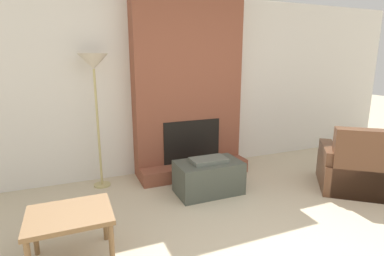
# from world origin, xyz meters

# --- Properties ---
(wall_back) EXTENTS (8.27, 0.06, 2.60)m
(wall_back) POSITION_xyz_m (0.00, 2.77, 1.30)
(wall_back) COLOR silver
(wall_back) RESTS_ON ground_plane
(fireplace) EXTENTS (1.61, 0.60, 2.60)m
(fireplace) POSITION_xyz_m (0.00, 2.56, 1.22)
(fireplace) COLOR brown
(fireplace) RESTS_ON ground_plane
(ottoman) EXTENTS (0.83, 0.49, 0.47)m
(ottoman) POSITION_xyz_m (-0.06, 1.73, 0.22)
(ottoman) COLOR #474C42
(ottoman) RESTS_ON ground_plane
(armchair) EXTENTS (1.22, 1.21, 0.88)m
(armchair) POSITION_xyz_m (1.77, 1.04, 0.27)
(armchair) COLOR brown
(armchair) RESTS_ON ground_plane
(side_table) EXTENTS (0.67, 0.54, 0.46)m
(side_table) POSITION_xyz_m (-1.71, 0.94, 0.40)
(side_table) COLOR brown
(side_table) RESTS_ON ground_plane
(floor_lamp_left) EXTENTS (0.37, 0.37, 1.76)m
(floor_lamp_left) POSITION_xyz_m (-1.31, 2.48, 1.57)
(floor_lamp_left) COLOR tan
(floor_lamp_left) RESTS_ON ground_plane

